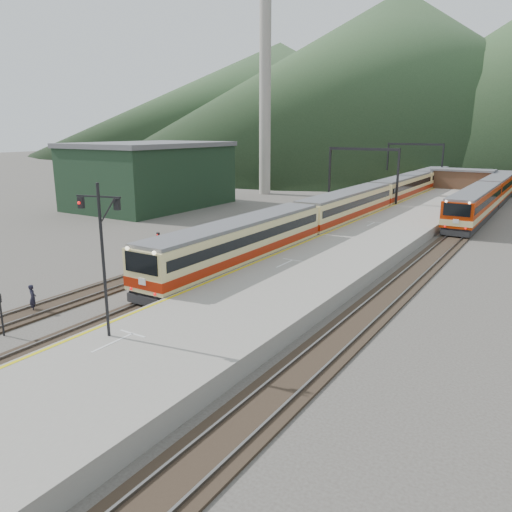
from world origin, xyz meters
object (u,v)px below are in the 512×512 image
Objects in this scene: main_train at (403,188)px; worker at (33,298)px; second_train at (488,194)px; signal_mast at (102,245)px.

main_train is 56.07m from worker.
worker is at bearing -95.36° from main_train.
second_train is 25.47× the size of worker.
signal_mast is 9.59m from worker.
worker is (-8.29, 1.71, -4.50)m from signal_mast.
main_train is 57.70m from signal_mast.
main_train is 11.58m from second_train.
main_train is at bearing 173.33° from second_train.
signal_mast reaches higher than worker.
second_train is 56.99m from worker.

